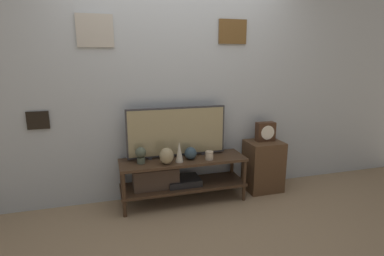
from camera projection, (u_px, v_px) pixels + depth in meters
The scene contains 11 objects.
ground_plane at pixel (189, 211), 3.14m from camera, with size 12.00×12.00×0.00m, color #997F60.
wall_back at pixel (177, 78), 3.30m from camera, with size 6.40×0.08×2.70m.
media_console at pixel (174, 176), 3.27m from camera, with size 1.37×0.41×0.50m.
television at pixel (177, 132), 3.26m from camera, with size 1.09×0.05×0.56m.
vase_slim_bronze at pixel (179, 152), 3.14m from camera, with size 0.08×0.08×0.22m.
vase_urn_stoneware at pixel (167, 156), 3.08m from camera, with size 0.15×0.13×0.17m.
vase_round_glass at pixel (191, 153), 3.23m from camera, with size 0.13×0.13×0.13m.
candle_jar at pixel (209, 155), 3.22m from camera, with size 0.09×0.09×0.09m.
decorative_bust at pixel (141, 154), 3.10m from camera, with size 0.11×0.11×0.18m.
side_table at pixel (263, 166), 3.60m from camera, with size 0.41×0.34×0.60m.
mantel_clock at pixel (265, 132), 3.54m from camera, with size 0.22×0.11×0.22m.
Camera 1 is at (-0.77, -2.76, 1.56)m, focal length 28.00 mm.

